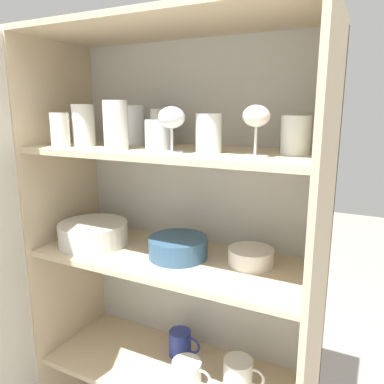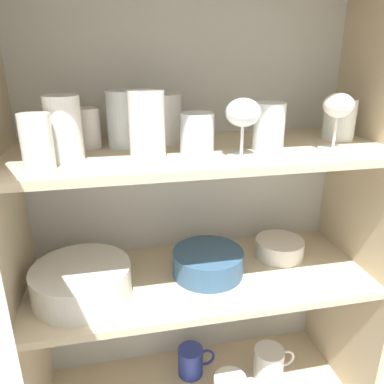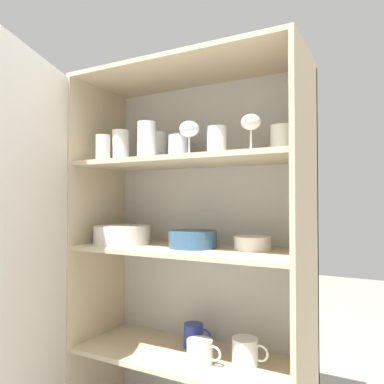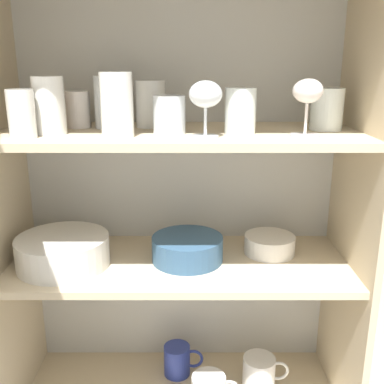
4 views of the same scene
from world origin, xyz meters
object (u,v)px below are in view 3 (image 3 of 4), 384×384
(serving_bowl_small, at_px, (252,242))
(coffee_mug_primary, at_px, (200,352))
(mixing_bowl_large, at_px, (193,238))
(plate_stack_white, at_px, (122,235))

(serving_bowl_small, height_order, coffee_mug_primary, serving_bowl_small)
(coffee_mug_primary, bearing_deg, mixing_bowl_large, 137.47)
(serving_bowl_small, bearing_deg, coffee_mug_primary, -148.01)
(serving_bowl_small, distance_m, coffee_mug_primary, 0.46)
(plate_stack_white, height_order, mixing_bowl_large, plate_stack_white)
(coffee_mug_primary, bearing_deg, serving_bowl_small, 31.99)
(serving_bowl_small, relative_size, coffee_mug_primary, 1.04)
(mixing_bowl_large, xyz_separation_m, coffee_mug_primary, (0.06, -0.06, -0.42))
(mixing_bowl_large, height_order, coffee_mug_primary, mixing_bowl_large)
(plate_stack_white, distance_m, mixing_bowl_large, 0.34)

